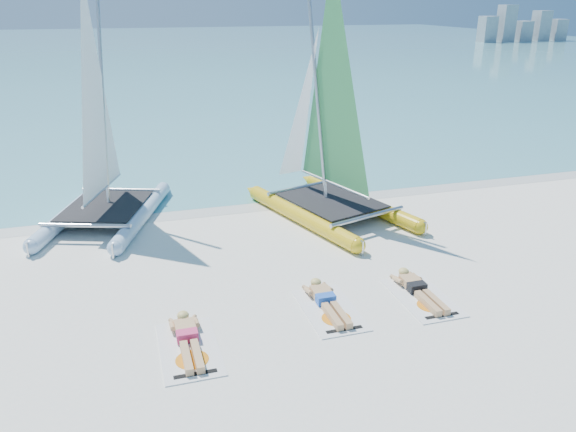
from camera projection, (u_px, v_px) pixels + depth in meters
name	position (u px, v px, depth m)	size (l,w,h in m)	color
ground	(295.00, 292.00, 11.55)	(140.00, 140.00, 0.00)	silver
sea	(139.00, 50.00, 67.82)	(140.00, 115.00, 0.01)	#6FAAB9
wet_sand_strip	(239.00, 205.00, 16.46)	(140.00, 1.40, 0.01)	silver
distant_skyline	(522.00, 27.00, 80.69)	(14.00, 2.00, 5.00)	#989FA7
catamaran_blue	(99.00, 146.00, 14.67)	(3.92, 5.52, 6.83)	silver
catamaran_yellow	(322.00, 132.00, 15.27)	(3.92, 5.75, 7.15)	yellow
towel_a	(189.00, 349.00, 9.66)	(1.00, 1.85, 0.02)	white
sunbather_a	(188.00, 337.00, 9.79)	(0.37, 1.73, 0.26)	tan
towel_b	(330.00, 310.00, 10.87)	(1.00, 1.85, 0.02)	white
sunbather_b	(326.00, 300.00, 11.01)	(0.37, 1.73, 0.26)	tan
towel_c	(422.00, 297.00, 11.32)	(1.00, 1.85, 0.02)	white
sunbather_c	(418.00, 288.00, 11.46)	(0.37, 1.73, 0.26)	tan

